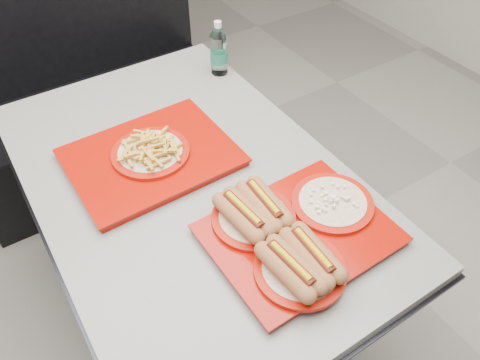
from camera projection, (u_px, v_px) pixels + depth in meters
ground at (201, 300)px, 2.00m from camera, size 6.00×6.00×0.00m
diner_table at (191, 210)px, 1.59m from camera, size 0.92×1.42×0.75m
booth_bench at (91, 98)px, 2.37m from camera, size 1.30×0.57×1.35m
tray_near at (293, 231)px, 1.26m from camera, size 0.51×0.44×0.11m
tray_far at (151, 154)px, 1.50m from camera, size 0.52×0.41×0.10m
water_bottle at (219, 51)px, 1.83m from camera, size 0.07×0.07×0.22m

